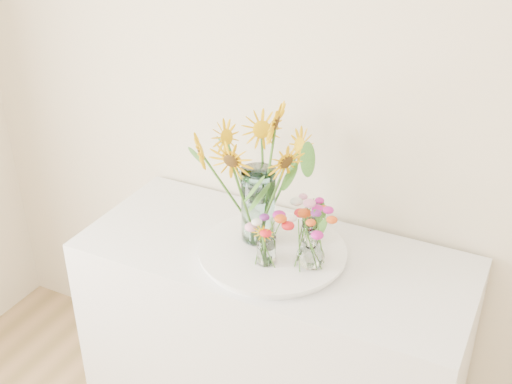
% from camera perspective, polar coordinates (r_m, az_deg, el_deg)
% --- Properties ---
extents(counter, '(1.40, 0.60, 0.90)m').
position_cam_1_polar(counter, '(2.56, 1.47, -13.69)').
color(counter, white).
rests_on(counter, ground_plane).
extents(tray, '(0.49, 0.49, 0.02)m').
position_cam_1_polar(tray, '(2.25, 1.48, -5.44)').
color(tray, white).
rests_on(tray, counter).
extents(mason_jar, '(0.14, 0.14, 0.28)m').
position_cam_1_polar(mason_jar, '(2.23, 0.19, -1.20)').
color(mason_jar, '#9DD1D2').
rests_on(mason_jar, tray).
extents(sunflower_bouquet, '(0.74, 0.74, 0.52)m').
position_cam_1_polar(sunflower_bouquet, '(2.17, 0.20, 1.58)').
color(sunflower_bouquet, '#DAA204').
rests_on(sunflower_bouquet, tray).
extents(small_vase_a, '(0.08, 0.08, 0.11)m').
position_cam_1_polar(small_vase_a, '(2.14, 0.92, -5.19)').
color(small_vase_a, white).
rests_on(small_vase_a, tray).
extents(wildflower_posy_a, '(0.20, 0.20, 0.20)m').
position_cam_1_polar(wildflower_posy_a, '(2.12, 0.93, -4.18)').
color(wildflower_posy_a, '#CE4711').
rests_on(wildflower_posy_a, tray).
extents(small_vase_b, '(0.12, 0.12, 0.14)m').
position_cam_1_polar(small_vase_b, '(2.13, 4.89, -5.08)').
color(small_vase_b, white).
rests_on(small_vase_b, tray).
extents(wildflower_posy_b, '(0.22, 0.22, 0.23)m').
position_cam_1_polar(wildflower_posy_b, '(2.11, 4.94, -4.06)').
color(wildflower_posy_b, '#CE4711').
rests_on(wildflower_posy_b, tray).
extents(small_vase_c, '(0.07, 0.07, 0.10)m').
position_cam_1_polar(small_vase_c, '(2.27, 4.83, -3.36)').
color(small_vase_c, white).
rests_on(small_vase_c, tray).
extents(wildflower_posy_c, '(0.17, 0.17, 0.19)m').
position_cam_1_polar(wildflower_posy_c, '(2.24, 4.87, -2.38)').
color(wildflower_posy_c, '#CE4711').
rests_on(wildflower_posy_c, tray).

